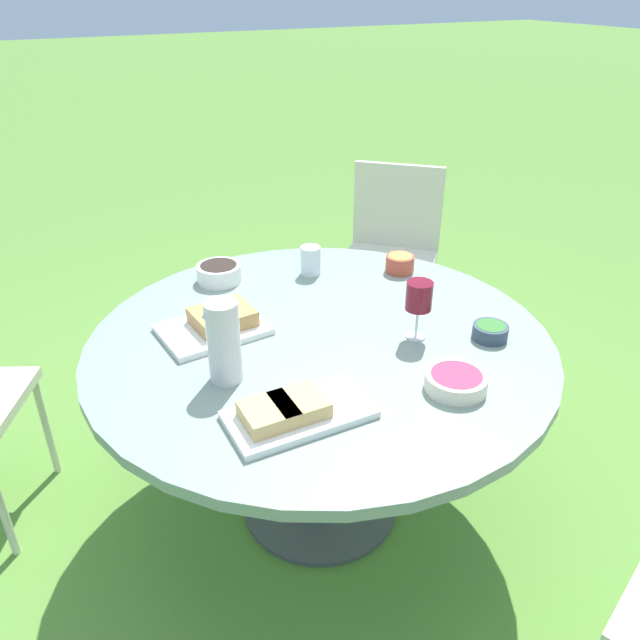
{
  "coord_description": "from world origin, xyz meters",
  "views": [
    {
      "loc": [
        0.76,
        1.47,
        1.69
      ],
      "look_at": [
        0.0,
        0.0,
        0.77
      ],
      "focal_mm": 35.0,
      "sensor_mm": 36.0,
      "label": 1
    }
  ],
  "objects_px": {
    "dining_table": "(320,363)",
    "wine_glass": "(419,298)",
    "water_pitcher": "(224,342)",
    "chair_near_left": "(392,243)"
  },
  "relations": [
    {
      "from": "dining_table",
      "to": "wine_glass",
      "type": "height_order",
      "value": "wine_glass"
    },
    {
      "from": "wine_glass",
      "to": "water_pitcher",
      "type": "bearing_deg",
      "value": -5.13
    },
    {
      "from": "dining_table",
      "to": "wine_glass",
      "type": "distance_m",
      "value": 0.37
    },
    {
      "from": "dining_table",
      "to": "water_pitcher",
      "type": "height_order",
      "value": "water_pitcher"
    },
    {
      "from": "chair_near_left",
      "to": "water_pitcher",
      "type": "relative_size",
      "value": 3.75
    },
    {
      "from": "dining_table",
      "to": "water_pitcher",
      "type": "distance_m",
      "value": 0.4
    },
    {
      "from": "dining_table",
      "to": "chair_near_left",
      "type": "bearing_deg",
      "value": -133.43
    },
    {
      "from": "dining_table",
      "to": "wine_glass",
      "type": "bearing_deg",
      "value": 152.56
    },
    {
      "from": "dining_table",
      "to": "chair_near_left",
      "type": "relative_size",
      "value": 1.61
    },
    {
      "from": "chair_near_left",
      "to": "wine_glass",
      "type": "xyz_separation_m",
      "value": [
        0.61,
        1.06,
        0.32
      ]
    }
  ]
}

